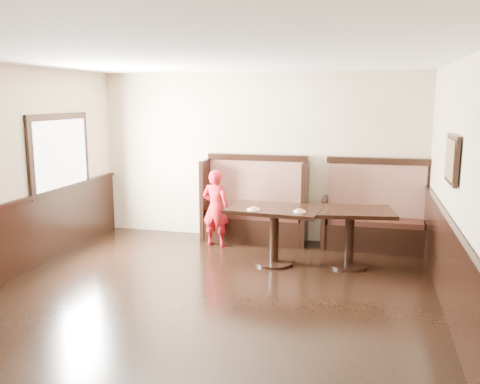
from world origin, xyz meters
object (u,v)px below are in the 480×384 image
(booth_main, at_px, (255,210))
(table_neighbor, at_px, (350,224))
(child, at_px, (216,208))
(booth_neighbor, at_px, (375,219))
(table_main, at_px, (274,221))

(booth_main, xyz_separation_m, table_neighbor, (1.59, -0.98, 0.09))
(booth_main, height_order, child, booth_main)
(booth_neighbor, xyz_separation_m, child, (-2.50, -0.46, 0.15))
(table_main, bearing_deg, booth_neighbor, 44.46)
(booth_neighbor, relative_size, table_neighbor, 1.28)
(booth_neighbor, bearing_deg, table_main, -141.24)
(booth_main, bearing_deg, booth_neighbor, -0.05)
(booth_neighbor, relative_size, table_main, 1.20)
(booth_main, xyz_separation_m, child, (-0.55, -0.46, 0.10))
(table_main, distance_m, table_neighbor, 1.07)
(booth_main, distance_m, child, 0.72)
(booth_main, relative_size, child, 1.40)
(booth_main, xyz_separation_m, table_main, (0.53, -1.14, 0.11))
(booth_main, height_order, booth_neighbor, same)
(table_main, xyz_separation_m, child, (-1.08, 0.68, -0.01))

